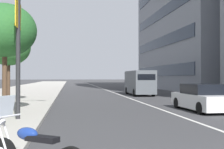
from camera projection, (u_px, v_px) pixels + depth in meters
sidewalk_right_plaza at (19, 93)px, 31.65m from camera, size 160.00×8.85×0.15m
lane_centre_stripe at (109, 91)px, 38.15m from camera, size 110.00×0.16×0.01m
car_mid_block_traffic at (202, 98)px, 15.73m from camera, size 4.43×1.93×1.46m
delivery_van_ahead at (139, 82)px, 29.24m from camera, size 5.96×2.13×2.44m
street_lamp_with_banners at (27, 4)px, 11.78m from camera, size 1.26×2.39×7.79m
street_tree_mid_sidewalk at (5, 31)px, 13.24m from camera, size 2.88×2.88×5.05m
street_tree_far_plaza at (9, 47)px, 19.80m from camera, size 2.95×2.95×4.98m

